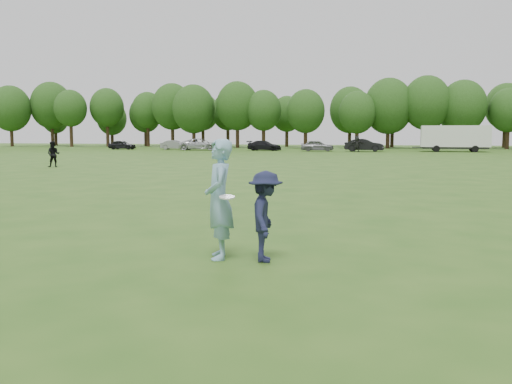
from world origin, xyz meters
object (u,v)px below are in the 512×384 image
Objects in this scene: cargo_trailer at (455,137)px; car_a at (122,145)px; player_far_d at (357,144)px; car_d at (264,146)px; thrower at (219,199)px; defender at (265,216)px; car_c at (201,144)px; car_b at (175,145)px; car_e at (317,146)px; player_far_a at (53,154)px; car_f at (364,145)px.

car_a is at bearing -178.76° from cargo_trailer.
car_d is (-12.12, 2.41, -0.33)m from player_far_d.
thrower is 61.81m from car_d.
defender is (0.85, -0.01, -0.27)m from thrower.
thrower is at bearing -162.28° from car_d.
cargo_trailer is at bearing -92.22° from car_c.
defender is at bearing -161.52° from car_d.
car_c reaches higher than car_a.
car_b is (7.71, 0.69, 0.00)m from car_a.
car_e is (15.84, -0.78, -0.07)m from car_c.
car_a is at bearing 81.80° from car_e.
player_far_d is 5.14m from car_e.
car_d is (-14.23, 60.35, -0.14)m from defender.
car_c is at bearing -93.59° from car_a.
car_b and car_d have the same top height.
thrower is 0.51× the size of car_e.
car_d is 7.24m from car_e.
car_c is (4.21, -1.22, 0.12)m from car_b.
cargo_trailer reaches higher than car_e.
cargo_trailer is (36.63, 0.27, 1.12)m from car_b.
thrower is 1.24× the size of player_far_a.
car_e is at bearing 52.75° from player_far_a.
car_f is at bearing -95.95° from car_c.
player_far_d is at bearing -163.31° from cargo_trailer.
car_a is 0.96× the size of car_b.
car_c is 15.86m from car_e.
player_far_d is at bearing -96.05° from car_d.
car_b is at bearing -179.58° from cargo_trailer.
car_a is 20.62m from car_d.
player_far_d is 0.48× the size of car_e.
player_far_d is 12.36m from car_d.
car_d is at bearing -92.07° from car_c.
car_c reaches higher than car_b.
player_far_a is at bearing -160.34° from thrower.
thrower is 0.89m from defender.
car_e is 0.46× the size of cargo_trailer.
car_d is 0.94× the size of car_f.
thrower is at bearing -164.61° from car_c.
cargo_trailer reaches higher than car_f.
car_e is at bearing 165.73° from thrower.
cargo_trailer reaches higher than car_d.
car_b is (-26.30, 61.14, -0.41)m from thrower.
car_c is 8.72m from car_d.
car_c is at bearing 81.68° from car_e.
cargo_trailer is at bearing -82.22° from car_d.
defender is 64.17m from car_c.
car_f is at bearing 45.31° from player_far_a.
thrower reaches higher than player_far_d.
player_far_a is 0.87× the size of player_far_d.
thrower is at bearing -68.42° from player_far_a.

